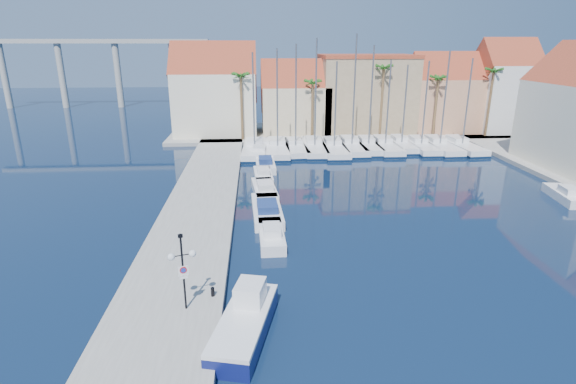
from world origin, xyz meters
TOP-DOWN VIEW (x-y plane):
  - ground at (0.00, 0.00)m, footprint 260.00×260.00m
  - quay_west at (-9.00, 13.50)m, footprint 6.00×77.00m
  - shore_north at (10.00, 48.00)m, footprint 54.00×16.00m
  - lamp_post at (-7.88, -1.24)m, footprint 1.39×0.70m
  - bollard at (-6.60, -0.11)m, footprint 0.20×0.20m
  - fishing_boat at (-4.77, -2.91)m, footprint 3.53×6.63m
  - motorboat_west_0 at (-3.10, 7.88)m, footprint 1.88×5.46m
  - motorboat_west_1 at (-3.29, 12.91)m, footprint 2.60×7.30m
  - motorboat_west_2 at (-3.38, 18.44)m, footprint 2.53×6.33m
  - motorboat_west_3 at (-3.42, 23.28)m, footprint 2.04×5.57m
  - motorboat_west_4 at (-3.09, 27.96)m, footprint 2.27×6.56m
  - motorboat_west_5 at (-3.67, 33.80)m, footprint 2.86×7.15m
  - motorboat_west_6 at (-3.05, 37.52)m, footprint 2.17×6.45m
  - motorboat_east_1 at (23.99, 14.95)m, footprint 2.54×5.62m
  - sailboat_0 at (-4.25, 35.45)m, footprint 3.52×11.49m
  - sailboat_1 at (-1.29, 35.74)m, footprint 3.38×11.42m
  - sailboat_2 at (1.01, 35.74)m, footprint 3.22×10.09m
  - sailboat_3 at (3.59, 35.98)m, footprint 3.17×10.98m
  - sailboat_4 at (6.06, 35.38)m, footprint 3.22×11.20m
  - sailboat_5 at (8.54, 36.26)m, footprint 2.96×10.79m
  - sailboat_6 at (10.82, 36.25)m, footprint 2.92×9.84m
  - sailboat_7 at (13.05, 36.18)m, footprint 2.94×10.71m
  - sailboat_8 at (15.47, 36.71)m, footprint 2.39×8.99m
  - sailboat_9 at (17.84, 35.81)m, footprint 2.77×9.97m
  - sailboat_10 at (20.30, 35.74)m, footprint 3.19×10.79m
  - sailboat_11 at (23.21, 35.49)m, footprint 3.46×10.70m
  - building_0 at (-10.00, 47.00)m, footprint 12.30×9.00m
  - building_1 at (2.00, 47.00)m, footprint 10.30×8.00m
  - building_2 at (13.00, 48.00)m, footprint 14.20×10.20m
  - building_3 at (25.00, 47.00)m, footprint 10.30×8.00m
  - building_4 at (34.00, 46.00)m, footprint 8.30×8.00m
  - palm_0 at (-6.00, 42.00)m, footprint 2.60×2.60m
  - palm_1 at (4.00, 42.00)m, footprint 2.60×2.60m
  - palm_2 at (14.00, 42.00)m, footprint 2.60×2.60m
  - palm_3 at (22.00, 42.00)m, footprint 2.60×2.60m
  - palm_4 at (30.00, 42.00)m, footprint 2.60×2.60m
  - viaduct at (-39.07, 82.00)m, footprint 48.00×2.20m

SIDE VIEW (x-z plane):
  - ground at x=0.00m, z-range 0.00..0.00m
  - quay_west at x=-9.00m, z-range 0.00..0.50m
  - shore_north at x=10.00m, z-range 0.00..0.50m
  - motorboat_west_1 at x=-3.29m, z-range -0.19..1.21m
  - motorboat_west_2 at x=-3.38m, z-range -0.19..1.21m
  - motorboat_west_4 at x=-3.09m, z-range -0.19..1.21m
  - motorboat_west_5 at x=-3.67m, z-range -0.19..1.21m
  - motorboat_west_0 at x=-3.10m, z-range -0.19..1.21m
  - motorboat_west_3 at x=-3.42m, z-range -0.19..1.21m
  - motorboat_west_6 at x=-3.05m, z-range -0.19..1.21m
  - motorboat_east_1 at x=23.99m, z-range -0.19..1.21m
  - sailboat_4 at x=6.06m, z-range -5.20..6.32m
  - sailboat_7 at x=13.05m, z-range -5.26..6.39m
  - sailboat_0 at x=-4.25m, z-range -5.73..6.86m
  - sailboat_11 at x=23.21m, z-range -5.35..6.48m
  - sailboat_9 at x=17.84m, z-range -5.19..6.33m
  - sailboat_1 at x=-1.29m, z-range -5.96..7.10m
  - sailboat_10 at x=20.30m, z-range -5.79..6.94m
  - sailboat_8 at x=15.47m, z-range -4.92..6.08m
  - sailboat_3 at x=3.59m, z-range -6.53..7.72m
  - sailboat_2 at x=1.01m, z-range -6.18..7.38m
  - sailboat_6 at x=10.82m, z-range -6.11..7.31m
  - sailboat_5 at x=8.54m, z-range -6.78..7.98m
  - fishing_boat at x=-4.77m, z-range -0.37..1.84m
  - bollard at x=-6.60m, z-range 0.50..1.01m
  - lamp_post at x=-7.88m, z-range 1.16..5.39m
  - building_1 at x=2.00m, z-range -0.20..10.80m
  - building_3 at x=25.00m, z-range -0.14..11.86m
  - building_2 at x=13.00m, z-range 0.51..12.01m
  - building_0 at x=-10.00m, z-range -0.23..13.27m
  - building_4 at x=34.00m, z-range -0.03..13.97m
  - palm_1 at x=4.00m, z-range 3.56..12.71m
  - palm_3 at x=22.00m, z-range 3.78..13.43m
  - palm_0 at x=-6.00m, z-range 4.00..14.15m
  - palm_4 at x=30.00m, z-range 4.22..14.87m
  - palm_2 at x=14.00m, z-range 4.44..15.59m
  - viaduct at x=-39.07m, z-range 3.02..17.47m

